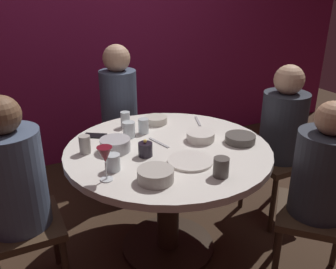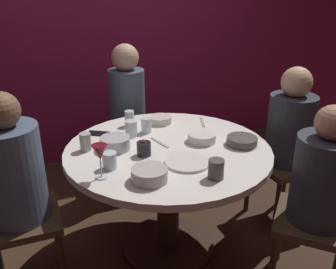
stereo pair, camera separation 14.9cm
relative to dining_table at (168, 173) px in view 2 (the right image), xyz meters
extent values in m
plane|color=#382619|center=(0.00, 0.00, -0.56)|extent=(8.00, 8.00, 0.00)
cube|color=maroon|center=(0.00, 1.61, 0.74)|extent=(6.00, 0.10, 2.60)
cylinder|color=silver|center=(0.00, 0.00, 0.15)|extent=(1.21, 1.21, 0.04)
cylinder|color=#332319|center=(0.00, 0.00, -0.21)|extent=(0.14, 0.14, 0.69)
cylinder|color=#2D2116|center=(0.00, 0.00, -0.54)|extent=(0.60, 0.60, 0.03)
cube|color=#3F2D1E|center=(-0.85, 0.00, -0.11)|extent=(0.40, 0.40, 0.04)
cylinder|color=#475670|center=(-0.85, 0.00, 0.17)|extent=(0.32, 0.32, 0.51)
sphere|color=brown|center=(-0.85, 0.00, 0.51)|extent=(0.18, 0.18, 0.18)
cylinder|color=#332319|center=(-0.68, -0.17, -0.34)|extent=(0.04, 0.04, 0.43)
cylinder|color=#332319|center=(-0.68, 0.17, -0.34)|extent=(0.04, 0.04, 0.43)
cube|color=#3F2D1E|center=(0.00, 0.87, -0.11)|extent=(0.40, 0.40, 0.04)
cylinder|color=#475670|center=(0.00, 0.87, 0.18)|extent=(0.29, 0.29, 0.54)
sphere|color=tan|center=(0.00, 0.87, 0.54)|extent=(0.21, 0.21, 0.21)
cylinder|color=#332319|center=(-0.17, 1.04, -0.34)|extent=(0.04, 0.04, 0.43)
cylinder|color=#332319|center=(-0.17, 0.70, -0.34)|extent=(0.04, 0.04, 0.43)
cylinder|color=#332319|center=(0.17, 1.04, -0.34)|extent=(0.04, 0.04, 0.43)
cylinder|color=#332319|center=(0.17, 0.70, -0.34)|extent=(0.04, 0.04, 0.43)
cube|color=#3F2D1E|center=(0.88, 0.00, -0.11)|extent=(0.40, 0.40, 0.04)
cylinder|color=#2D333D|center=(0.88, 0.00, 0.15)|extent=(0.31, 0.31, 0.47)
sphere|color=tan|center=(0.88, 0.00, 0.47)|extent=(0.20, 0.20, 0.20)
cylinder|color=#332319|center=(1.05, 0.17, -0.34)|extent=(0.04, 0.04, 0.43)
cylinder|color=#332319|center=(0.71, 0.17, -0.34)|extent=(0.04, 0.04, 0.43)
cylinder|color=#332319|center=(1.05, -0.17, -0.34)|extent=(0.04, 0.04, 0.43)
cylinder|color=#332319|center=(0.71, -0.17, -0.34)|extent=(0.04, 0.04, 0.43)
cube|color=#3F2D1E|center=(0.60, -0.60, -0.11)|extent=(0.57, 0.57, 0.04)
cylinder|color=#2D333D|center=(0.60, -0.60, 0.14)|extent=(0.43, 0.43, 0.46)
sphere|color=tan|center=(0.60, -0.60, 0.45)|extent=(0.17, 0.17, 0.17)
cylinder|color=#332319|center=(0.60, -0.36, -0.34)|extent=(0.04, 0.04, 0.43)
cylinder|color=#332319|center=(0.36, -0.60, -0.34)|extent=(0.04, 0.04, 0.43)
cylinder|color=black|center=(-0.16, -0.05, 0.21)|extent=(0.08, 0.08, 0.08)
sphere|color=#F9D159|center=(-0.16, -0.05, 0.26)|extent=(0.02, 0.02, 0.02)
cylinder|color=silver|center=(-0.44, -0.21, 0.17)|extent=(0.06, 0.06, 0.01)
cylinder|color=silver|center=(-0.44, -0.21, 0.22)|extent=(0.01, 0.01, 0.09)
cone|color=maroon|center=(-0.44, -0.21, 0.31)|extent=(0.08, 0.08, 0.08)
cylinder|color=silver|center=(0.02, -0.23, 0.18)|extent=(0.25, 0.25, 0.01)
cube|color=black|center=(-0.34, 0.35, 0.17)|extent=(0.16, 0.13, 0.01)
cylinder|color=#B7B7BC|center=(-0.29, 0.09, 0.21)|extent=(0.18, 0.18, 0.07)
cylinder|color=beige|center=(0.10, 0.39, 0.19)|extent=(0.16, 0.16, 0.05)
cylinder|color=silver|center=(0.22, 0.00, 0.20)|extent=(0.17, 0.17, 0.05)
cylinder|color=#4C4742|center=(0.42, -0.13, 0.19)|extent=(0.18, 0.18, 0.05)
cylinder|color=#B2ADA3|center=(-0.23, -0.33, 0.20)|extent=(0.18, 0.18, 0.06)
cylinder|color=#4C4742|center=(0.08, -0.42, 0.22)|extent=(0.08, 0.08, 0.10)
cylinder|color=silver|center=(-0.38, -0.13, 0.22)|extent=(0.07, 0.07, 0.09)
cylinder|color=silver|center=(-0.04, 0.26, 0.22)|extent=(0.07, 0.07, 0.10)
cylinder|color=silver|center=(-0.11, 0.42, 0.22)|extent=(0.06, 0.06, 0.10)
cylinder|color=#B2ADA3|center=(-0.45, 0.14, 0.22)|extent=(0.06, 0.06, 0.10)
cylinder|color=silver|center=(-0.15, 0.24, 0.22)|extent=(0.08, 0.08, 0.10)
cube|color=#B7B7BC|center=(0.37, 0.29, 0.17)|extent=(0.08, 0.17, 0.01)
cube|color=#B7B7BC|center=(-0.02, 0.07, 0.17)|extent=(0.06, 0.18, 0.01)
camera|label=1|loc=(-0.85, -1.72, 1.06)|focal=38.58mm
camera|label=2|loc=(-0.71, -1.78, 1.06)|focal=38.58mm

